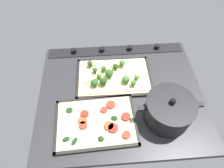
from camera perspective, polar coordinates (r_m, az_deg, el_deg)
The scene contains 7 objects.
ground_plane at distance 94.89cm, azimuth 2.58°, elevation -3.06°, with size 77.82×64.25×3.00cm, color #28282B.
stove_control_panel at distance 111.55cm, azimuth 1.12°, elevation 9.89°, with size 74.70×7.00×2.60cm.
baking_tray_front at distance 98.61cm, azimuth 0.53°, elevation 1.98°, with size 37.34×24.98×1.30cm.
broccoli_pizza at distance 97.24cm, azimuth 0.13°, elevation 2.53°, with size 34.91×22.55×5.95cm.
baking_tray_back at distance 85.81cm, azimuth -4.75°, elevation -11.13°, with size 35.53×25.75×1.30cm.
veggie_pizza_back at distance 85.11cm, azimuth -4.44°, elevation -10.91°, with size 33.04×23.26×1.90cm.
cooking_pot at distance 85.18cm, azimuth 16.20°, elevation -7.35°, with size 27.05×20.25×14.23cm.
Camera 1 is at (8.08, 51.41, 77.84)cm, focal length 31.35 mm.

